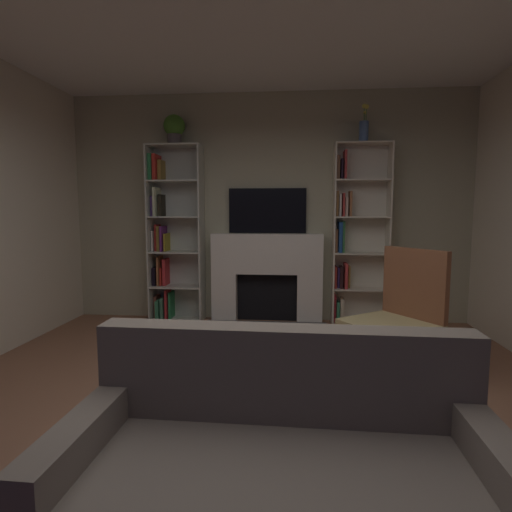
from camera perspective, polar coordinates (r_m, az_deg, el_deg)
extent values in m
plane|color=#8C5D45|center=(2.85, -2.18, -23.37)|extent=(6.72, 6.72, 0.00)
cube|color=#ADA78A|center=(5.30, 1.66, 6.64)|extent=(5.17, 0.06, 2.89)
cube|color=white|center=(5.33, -4.34, -5.65)|extent=(0.31, 0.23, 0.62)
cube|color=white|center=(5.26, 7.45, -5.84)|extent=(0.31, 0.23, 0.62)
cube|color=white|center=(5.18, 1.54, 0.33)|extent=(1.40, 0.23, 0.51)
cube|color=black|center=(5.34, 1.57, -5.60)|extent=(0.77, 0.08, 0.62)
cube|color=#585455|center=(5.08, 1.32, -9.65)|extent=(1.50, 0.30, 0.03)
cube|color=black|center=(5.24, 1.61, 6.32)|extent=(0.98, 0.06, 0.56)
cube|color=beige|center=(5.41, -14.41, 2.94)|extent=(0.02, 0.33, 2.23)
cube|color=beige|center=(5.23, -7.58, 2.97)|extent=(0.02, 0.33, 2.23)
cube|color=beige|center=(5.46, -10.59, 3.06)|extent=(0.68, 0.02, 2.23)
cube|color=beige|center=(5.48, -10.81, -8.64)|extent=(0.64, 0.33, 0.02)
cube|color=brown|center=(5.58, -13.59, -6.82)|extent=(0.03, 0.18, 0.29)
cube|color=#347A53|center=(5.53, -13.28, -7.16)|extent=(0.04, 0.27, 0.24)
cube|color=#3D6B52|center=(5.52, -12.69, -6.99)|extent=(0.04, 0.25, 0.28)
cube|color=#B1272C|center=(5.50, -12.15, -6.48)|extent=(0.03, 0.23, 0.38)
cube|color=#287B45|center=(5.51, -11.69, -6.65)|extent=(0.03, 0.21, 0.34)
cube|color=beige|center=(5.39, -10.90, -4.15)|extent=(0.64, 0.33, 0.02)
cube|color=black|center=(5.48, -13.74, -2.69)|extent=(0.04, 0.23, 0.23)
cube|color=#9A5A35|center=(5.46, -13.23, -1.98)|extent=(0.02, 0.23, 0.37)
cube|color=red|center=(5.47, -12.86, -2.72)|extent=(0.02, 0.21, 0.23)
cube|color=red|center=(5.45, -12.43, -2.15)|extent=(0.04, 0.21, 0.34)
cube|color=beige|center=(5.33, -11.00, 0.57)|extent=(0.64, 0.33, 0.02)
cube|color=beige|center=(5.44, -13.95, 2.08)|extent=(0.02, 0.22, 0.26)
cube|color=#A72521|center=(5.44, -13.54, 2.52)|extent=(0.03, 0.19, 0.34)
cube|color=olive|center=(5.41, -13.15, 2.40)|extent=(0.04, 0.23, 0.32)
cube|color=#642572|center=(5.38, -12.76, 2.39)|extent=(0.02, 0.26, 0.32)
cube|color=#A18826|center=(5.38, -12.31, 1.90)|extent=(0.02, 0.23, 0.23)
cube|color=beige|center=(5.30, -11.10, 5.37)|extent=(0.64, 0.33, 0.02)
cube|color=#553879|center=(5.43, -14.02, 6.75)|extent=(0.03, 0.21, 0.25)
cube|color=beige|center=(5.39, -13.64, 7.34)|extent=(0.03, 0.26, 0.36)
cube|color=black|center=(5.41, -12.98, 6.89)|extent=(0.04, 0.20, 0.27)
cube|color=beige|center=(5.31, -11.21, 10.17)|extent=(0.64, 0.33, 0.02)
cube|color=#2B7942|center=(5.43, -14.18, 11.83)|extent=(0.04, 0.27, 0.32)
cube|color=red|center=(5.41, -13.64, 11.85)|extent=(0.04, 0.27, 0.32)
cube|color=olive|center=(5.42, -13.02, 11.50)|extent=(0.04, 0.21, 0.26)
cube|color=beige|center=(5.36, -11.31, 14.83)|extent=(0.64, 0.33, 0.02)
cube|color=beige|center=(5.15, 10.75, 2.87)|extent=(0.02, 0.28, 2.23)
cube|color=beige|center=(5.26, 17.91, 2.75)|extent=(0.02, 0.28, 2.23)
cube|color=beige|center=(5.32, 14.15, 2.90)|extent=(0.68, 0.02, 2.23)
cube|color=beige|center=(5.37, 14.04, -9.02)|extent=(0.64, 0.28, 0.02)
cube|color=#A5222E|center=(5.31, 10.87, -7.07)|extent=(0.03, 0.19, 0.35)
cube|color=#2F7A54|center=(5.32, 11.26, -7.58)|extent=(0.03, 0.21, 0.26)
cube|color=beige|center=(5.34, 11.81, -7.34)|extent=(0.04, 0.17, 0.29)
cube|color=beige|center=(5.28, 14.17, -4.44)|extent=(0.64, 0.28, 0.02)
cube|color=#AA2F28|center=(5.23, 10.96, -2.85)|extent=(0.03, 0.20, 0.27)
cube|color=#4B347E|center=(5.26, 11.35, -2.93)|extent=(0.02, 0.16, 0.25)
cube|color=black|center=(5.24, 11.74, -2.87)|extent=(0.04, 0.20, 0.27)
cube|color=#BF3737|center=(5.23, 12.35, -2.66)|extent=(0.03, 0.23, 0.31)
cube|color=#A67D39|center=(5.28, 12.78, -2.80)|extent=(0.02, 0.15, 0.27)
cube|color=beige|center=(5.21, 14.30, 0.37)|extent=(0.64, 0.28, 0.02)
cube|color=brown|center=(5.19, 11.07, 2.13)|extent=(0.03, 0.18, 0.29)
cube|color=#204990|center=(5.19, 11.61, 2.59)|extent=(0.04, 0.18, 0.37)
cube|color=#316B39|center=(5.20, 12.04, 2.64)|extent=(0.03, 0.17, 0.39)
cube|color=beige|center=(5.19, 14.44, 5.27)|extent=(0.64, 0.28, 0.02)
cube|color=brown|center=(5.16, 11.18, 7.13)|extent=(0.03, 0.21, 0.30)
cube|color=beige|center=(5.17, 11.58, 6.94)|extent=(0.02, 0.20, 0.27)
cube|color=#AB312C|center=(5.17, 12.03, 6.98)|extent=(0.03, 0.21, 0.28)
cube|color=beige|center=(5.19, 12.43, 6.70)|extent=(0.03, 0.18, 0.23)
cube|color=#9A5E3A|center=(5.20, 12.97, 7.10)|extent=(0.03, 0.17, 0.31)
cube|color=beige|center=(5.20, 14.57, 10.18)|extent=(0.64, 0.28, 0.02)
cube|color=brown|center=(5.20, 11.32, 11.94)|extent=(0.04, 0.19, 0.29)
cube|color=black|center=(5.19, 11.81, 11.72)|extent=(0.02, 0.21, 0.25)
cube|color=#A63130|center=(5.20, 12.28, 12.26)|extent=(0.03, 0.21, 0.35)
cube|color=beige|center=(5.25, 14.71, 14.93)|extent=(0.64, 0.28, 0.02)
cylinder|color=#554C4E|center=(5.39, -11.28, 15.59)|extent=(0.17, 0.17, 0.13)
sphere|color=#447C26|center=(5.42, -11.32, 17.38)|extent=(0.27, 0.27, 0.27)
cylinder|color=#4D6DA4|center=(5.26, 14.77, 16.37)|extent=(0.11, 0.11, 0.24)
cylinder|color=#4C7F3F|center=(5.30, 14.93, 18.20)|extent=(0.01, 0.01, 0.10)
sphere|color=#DACE4E|center=(5.31, 14.95, 18.74)|extent=(0.04, 0.04, 0.04)
cylinder|color=#4C7F3F|center=(5.30, 14.83, 18.62)|extent=(0.01, 0.01, 0.18)
sphere|color=#DACE4E|center=(5.32, 14.86, 19.55)|extent=(0.05, 0.05, 0.05)
cylinder|color=#4C7F3F|center=(5.30, 15.12, 18.56)|extent=(0.01, 0.01, 0.17)
sphere|color=#DACE4E|center=(5.32, 15.15, 19.44)|extent=(0.06, 0.06, 0.06)
cube|color=#77695C|center=(1.99, 3.92, -15.98)|extent=(1.74, 0.19, 0.44)
cube|color=#77695C|center=(2.01, 30.22, -28.42)|extent=(0.16, 0.84, 0.59)
cube|color=#77695C|center=(2.06, -22.43, -27.02)|extent=(0.16, 0.84, 0.59)
cylinder|color=brown|center=(3.80, 24.52, -12.84)|extent=(0.04, 0.04, 0.40)
cylinder|color=brown|center=(4.15, 17.65, -10.97)|extent=(0.04, 0.04, 0.40)
cylinder|color=brown|center=(3.35, 18.41, -15.21)|extent=(0.04, 0.04, 0.40)
cylinder|color=brown|center=(3.74, 11.35, -12.73)|extent=(0.04, 0.04, 0.40)
cube|color=tan|center=(3.68, 18.12, -9.33)|extent=(0.90, 0.90, 0.08)
cube|color=brown|center=(3.69, 18.09, -10.22)|extent=(0.90, 0.90, 0.04)
cube|color=brown|center=(3.83, 21.17, -4.15)|extent=(0.42, 0.55, 0.69)
cube|color=brown|center=(2.50, 3.96, -16.98)|extent=(0.72, 0.52, 0.04)
cylinder|color=brown|center=(2.42, -4.94, -23.70)|extent=(0.05, 0.05, 0.40)
cylinder|color=brown|center=(2.41, 12.57, -23.99)|extent=(0.05, 0.05, 0.40)
cylinder|color=brown|center=(2.83, -3.18, -18.98)|extent=(0.05, 0.05, 0.40)
cylinder|color=brown|center=(2.82, 11.26, -19.18)|extent=(0.05, 0.05, 0.40)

